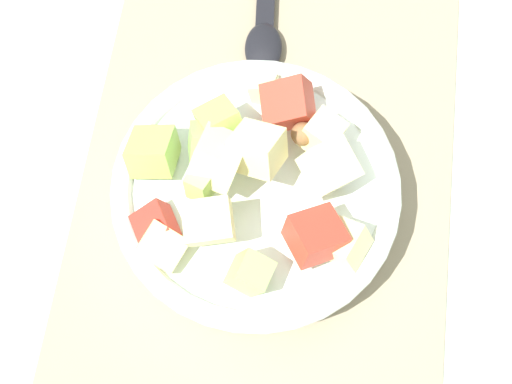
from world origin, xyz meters
The scene contains 4 objects.
ground_plane centered at (0.00, 0.00, 0.00)m, with size 2.40×2.40×0.00m, color silver.
placemat centered at (0.00, 0.00, 0.00)m, with size 0.51×0.33×0.01m, color gray.
salad_bowl centered at (-0.02, 0.01, 0.04)m, with size 0.24×0.24×0.12m.
serving_spoon centered at (0.20, 0.02, 0.01)m, with size 0.24×0.05×0.01m.
Camera 1 is at (-0.22, -0.02, 0.60)m, focal length 49.61 mm.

